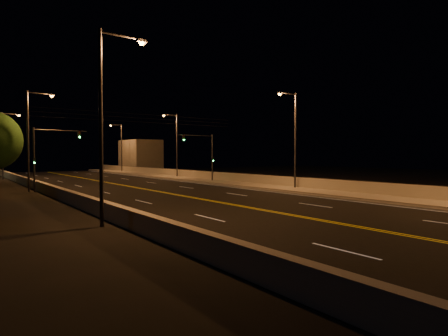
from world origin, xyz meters
TOP-DOWN VIEW (x-y plane):
  - ground at (0.00, 0.00)m, footprint 160.00×160.00m
  - road at (0.00, 20.00)m, footprint 18.00×120.00m
  - sidewalk at (10.80, 20.00)m, footprint 3.60×120.00m
  - curb at (8.93, 20.00)m, footprint 0.14×120.00m
  - parapet_wall at (12.45, 20.00)m, footprint 0.30×120.00m
  - jersey_barrier at (-9.25, 20.00)m, footprint 0.45×120.00m
  - distant_building_right at (16.50, 68.36)m, footprint 6.00×10.00m
  - parapet_rail at (12.45, 20.00)m, footprint 0.06×120.00m
  - lane_markings at (0.00, 19.93)m, footprint 17.32×116.00m
  - streetlight_1 at (11.54, 19.25)m, footprint 2.55×0.28m
  - streetlight_2 at (11.54, 43.74)m, footprint 2.55×0.28m
  - streetlight_3 at (11.54, 66.84)m, footprint 2.55×0.28m
  - streetlight_4 at (-9.94, 11.65)m, footprint 2.55×0.28m
  - streetlight_5 at (-9.94, 33.53)m, footprint 2.55×0.28m
  - streetlight_6 at (-9.94, 56.20)m, footprint 2.55×0.28m
  - traffic_signal_right at (10.01, 32.93)m, footprint 5.11×0.31m
  - traffic_signal_left at (-8.81, 32.93)m, footprint 5.11×0.31m
  - overhead_wires at (0.00, 29.50)m, footprint 22.00×0.03m

SIDE VIEW (x-z plane):
  - ground at x=0.00m, z-range 0.00..0.00m
  - road at x=0.00m, z-range 0.00..0.02m
  - lane_markings at x=0.00m, z-range 0.02..0.02m
  - curb at x=8.93m, z-range 0.00..0.15m
  - sidewalk at x=10.80m, z-range 0.00..0.30m
  - jersey_barrier at x=-9.25m, z-range 0.00..0.96m
  - parapet_wall at x=12.45m, z-range 0.30..1.30m
  - parapet_rail at x=12.45m, z-range 1.30..1.36m
  - distant_building_right at x=16.50m, z-range 0.00..6.74m
  - traffic_signal_right at x=10.01m, z-range 0.81..7.04m
  - traffic_signal_left at x=-8.81m, z-range 0.81..7.04m
  - streetlight_1 at x=11.54m, z-range 0.72..10.52m
  - streetlight_2 at x=11.54m, z-range 0.72..10.52m
  - streetlight_3 at x=11.54m, z-range 0.72..10.52m
  - streetlight_4 at x=-9.94m, z-range 0.72..10.52m
  - streetlight_5 at x=-9.94m, z-range 0.72..10.52m
  - streetlight_6 at x=-9.94m, z-range 0.72..10.52m
  - overhead_wires at x=0.00m, z-range 6.98..7.81m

